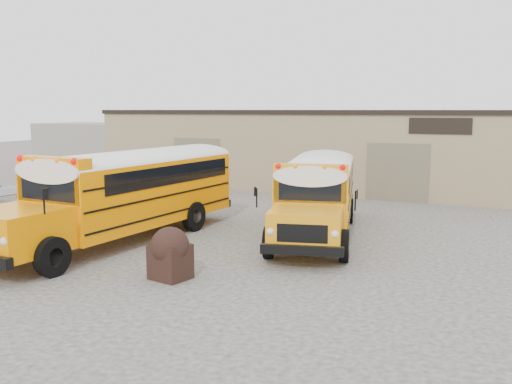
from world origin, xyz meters
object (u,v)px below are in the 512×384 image
at_px(school_bus_right, 328,171).
at_px(tarp_bundle, 170,252).
at_px(car_dark, 74,190).
at_px(car_white, 29,200).
at_px(school_bus_left, 225,170).

distance_m(school_bus_right, tarp_bundle, 13.52).
height_order(school_bus_right, car_dark, school_bus_right).
bearing_deg(tarp_bundle, school_bus_right, 89.97).
relative_size(tarp_bundle, car_white, 0.33).
height_order(school_bus_right, car_white, school_bus_right).
distance_m(school_bus_right, car_dark, 12.72).
distance_m(school_bus_right, car_white, 13.95).
xyz_separation_m(school_bus_left, car_dark, (-7.81, -1.61, -1.21)).
height_order(tarp_bundle, car_white, tarp_bundle).
relative_size(school_bus_left, car_dark, 2.68).
height_order(tarp_bundle, car_dark, tarp_bundle).
height_order(school_bus_left, car_dark, school_bus_left).
xyz_separation_m(school_bus_left, school_bus_right, (3.91, 3.22, -0.19)).
bearing_deg(car_dark, car_white, -159.27).
relative_size(school_bus_right, car_dark, 2.45).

